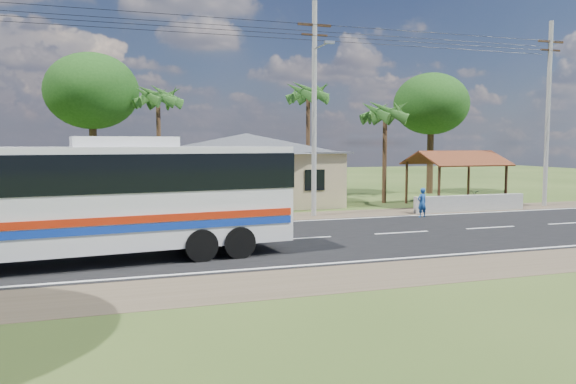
% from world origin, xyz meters
% --- Properties ---
extents(ground, '(120.00, 120.00, 0.00)m').
position_xyz_m(ground, '(0.00, 0.00, 0.00)').
color(ground, '#2E4217').
rests_on(ground, ground).
extents(road, '(120.00, 16.00, 0.03)m').
position_xyz_m(road, '(0.00, 0.00, 0.01)').
color(road, black).
rests_on(road, ground).
extents(house, '(12.40, 10.00, 5.00)m').
position_xyz_m(house, '(1.00, 13.00, 2.64)').
color(house, tan).
rests_on(house, ground).
extents(waiting_shed, '(5.20, 4.48, 3.35)m').
position_xyz_m(waiting_shed, '(13.00, 8.50, 2.73)').
color(waiting_shed, '#3A2315').
rests_on(waiting_shed, ground).
extents(concrete_barrier, '(7.00, 0.30, 0.90)m').
position_xyz_m(concrete_barrier, '(12.00, 5.60, 0.45)').
color(concrete_barrier, '#9E9E99').
rests_on(concrete_barrier, ground).
extents(utility_poles, '(32.80, 2.22, 11.00)m').
position_xyz_m(utility_poles, '(2.67, 6.49, 5.77)').
color(utility_poles, '#9E9E99').
rests_on(utility_poles, ground).
extents(palm_near, '(2.80, 2.80, 6.70)m').
position_xyz_m(palm_near, '(9.50, 11.00, 5.71)').
color(palm_near, '#47301E').
rests_on(palm_near, ground).
extents(palm_mid, '(2.80, 2.80, 8.20)m').
position_xyz_m(palm_mid, '(6.00, 15.50, 7.16)').
color(palm_mid, '#47301E').
rests_on(palm_mid, ground).
extents(palm_far, '(2.80, 2.80, 7.70)m').
position_xyz_m(palm_far, '(-4.00, 16.00, 6.68)').
color(palm_far, '#47301E').
rests_on(palm_far, ground).
extents(tree_behind_house, '(6.00, 6.00, 9.61)m').
position_xyz_m(tree_behind_house, '(-8.00, 18.00, 7.12)').
color(tree_behind_house, '#47301E').
rests_on(tree_behind_house, ground).
extents(tree_behind_shed, '(5.60, 5.60, 9.02)m').
position_xyz_m(tree_behind_shed, '(16.00, 16.00, 6.68)').
color(tree_behind_shed, '#47301E').
rests_on(tree_behind_shed, ground).
extents(coach_bus, '(13.10, 3.99, 4.00)m').
position_xyz_m(coach_bus, '(-7.83, -2.16, 2.29)').
color(coach_bus, silver).
rests_on(coach_bus, ground).
extents(motorcycle, '(1.81, 1.15, 0.90)m').
position_xyz_m(motorcycle, '(13.55, 7.73, 0.45)').
color(motorcycle, black).
rests_on(motorcycle, ground).
extents(person, '(0.62, 0.47, 1.52)m').
position_xyz_m(person, '(8.00, 4.10, 0.76)').
color(person, navy).
rests_on(person, ground).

